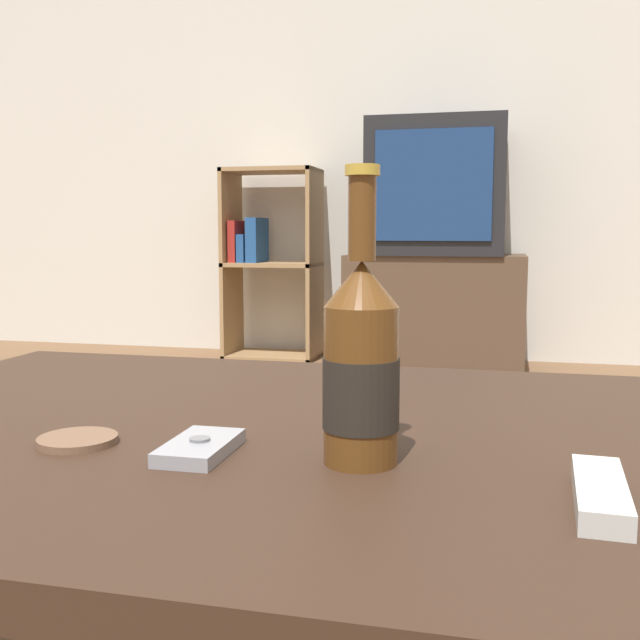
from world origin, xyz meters
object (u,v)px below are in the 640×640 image
(bookshelf, at_px, (267,259))
(remote_control, at_px, (600,493))
(tv_stand, at_px, (436,312))
(television, at_px, (438,188))
(cell_phone, at_px, (199,447))
(beer_bottle, at_px, (361,364))

(bookshelf, bearing_deg, remote_control, -67.55)
(tv_stand, bearing_deg, bookshelf, 173.55)
(television, xyz_separation_m, bookshelf, (-0.86, 0.10, -0.34))
(cell_phone, bearing_deg, bookshelf, 105.75)
(tv_stand, distance_m, beer_bottle, 2.84)
(remote_control, bearing_deg, beer_bottle, 165.75)
(television, xyz_separation_m, cell_phone, (0.01, -2.83, -0.41))
(television, bearing_deg, bookshelf, 173.29)
(cell_phone, bearing_deg, beer_bottle, 3.59)
(beer_bottle, distance_m, remote_control, 0.24)
(beer_bottle, bearing_deg, bookshelf, 109.33)
(television, distance_m, beer_bottle, 2.85)
(television, height_order, cell_phone, television)
(tv_stand, height_order, bookshelf, bookshelf)
(bookshelf, height_order, remote_control, bookshelf)
(television, distance_m, bookshelf, 0.92)
(television, relative_size, remote_control, 4.12)
(tv_stand, bearing_deg, cell_phone, -89.83)
(television, xyz_separation_m, beer_bottle, (0.17, -2.82, -0.32))
(beer_bottle, xyz_separation_m, cell_phone, (-0.16, -0.01, -0.09))
(bookshelf, distance_m, remote_control, 3.23)
(tv_stand, bearing_deg, television, -90.00)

